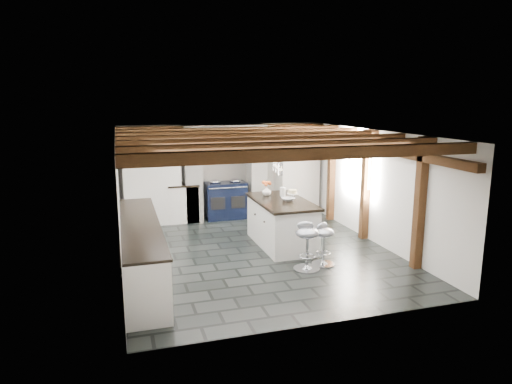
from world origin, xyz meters
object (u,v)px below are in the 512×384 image
object	(u,v)px
range_cooker	(225,200)
kitchen_island	(281,222)
bar_stool_far	(307,241)
bar_stool_near	(323,239)

from	to	relation	value
range_cooker	kitchen_island	xyz separation A→B (m)	(0.59, -2.41, 0.01)
range_cooker	bar_stool_far	bearing A→B (deg)	-81.72
bar_stool_near	kitchen_island	bearing A→B (deg)	81.32
bar_stool_far	bar_stool_near	bearing A→B (deg)	42.92
range_cooker	kitchen_island	distance (m)	2.48
range_cooker	kitchen_island	bearing A→B (deg)	-76.20
range_cooker	bar_stool_far	distance (m)	3.85
bar_stool_near	bar_stool_far	distance (m)	0.39
range_cooker	bar_stool_near	distance (m)	3.79
bar_stool_near	bar_stool_far	world-z (taller)	bar_stool_far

